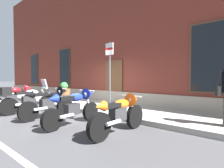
# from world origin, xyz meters

# --- Properties ---
(ground_plane) EXTENTS (140.00, 140.00, 0.00)m
(ground_plane) POSITION_xyz_m (0.00, 0.00, 0.00)
(ground_plane) COLOR #38383A
(sidewalk) EXTENTS (31.72, 2.45, 0.16)m
(sidewalk) POSITION_xyz_m (0.00, 1.22, 0.08)
(sidewalk) COLOR gray
(sidewalk) RESTS_ON ground_plane
(brick_pub_facade) EXTENTS (25.72, 6.29, 8.42)m
(brick_pub_facade) POSITION_xyz_m (-0.00, 5.54, 4.20)
(brick_pub_facade) COLOR maroon
(brick_pub_facade) RESTS_ON ground_plane
(motorcycle_red_sport) EXTENTS (0.62, 2.03, 1.07)m
(motorcycle_red_sport) POSITION_xyz_m (-2.99, -1.22, 0.58)
(motorcycle_red_sport) COLOR black
(motorcycle_red_sport) RESTS_ON ground_plane
(motorcycle_silver_touring) EXTENTS (0.62, 2.14, 1.34)m
(motorcycle_silver_touring) POSITION_xyz_m (-1.34, -1.39, 0.56)
(motorcycle_silver_touring) COLOR black
(motorcycle_silver_touring) RESTS_ON ground_plane
(motorcycle_black_sport) EXTENTS (0.62, 2.04, 1.08)m
(motorcycle_black_sport) POSITION_xyz_m (0.10, -1.22, 0.58)
(motorcycle_black_sport) COLOR black
(motorcycle_black_sport) RESTS_ON ground_plane
(motorcycle_blue_sport) EXTENTS (0.62, 2.06, 1.06)m
(motorcycle_blue_sport) POSITION_xyz_m (1.53, -1.22, 0.58)
(motorcycle_blue_sport) COLOR black
(motorcycle_blue_sport) RESTS_ON ground_plane
(motorcycle_orange_sport) EXTENTS (0.62, 2.02, 0.98)m
(motorcycle_orange_sport) POSITION_xyz_m (3.04, -1.00, 0.54)
(motorcycle_orange_sport) COLOR black
(motorcycle_orange_sport) RESTS_ON ground_plane
(parking_sign) EXTENTS (0.36, 0.07, 2.57)m
(parking_sign) POSITION_xyz_m (1.34, 0.53, 1.81)
(parking_sign) COLOR #4C4C51
(parking_sign) RESTS_ON sidewalk
(barrel_planter) EXTENTS (0.64, 0.64, 1.02)m
(barrel_planter) POSITION_xyz_m (-1.95, 0.76, 0.59)
(barrel_planter) COLOR brown
(barrel_planter) RESTS_ON sidewalk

